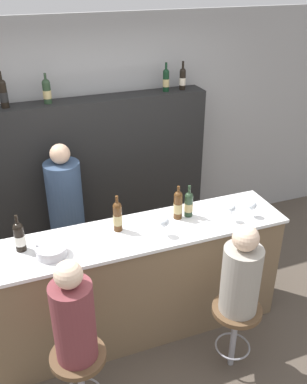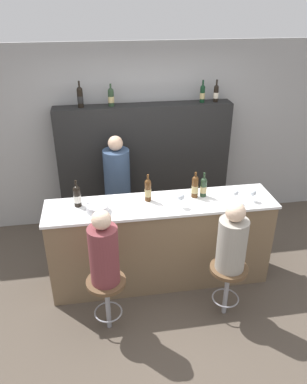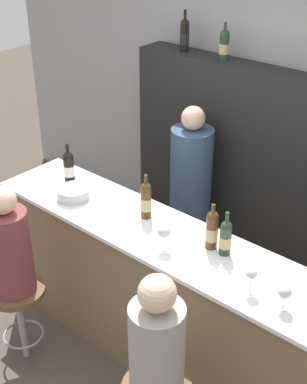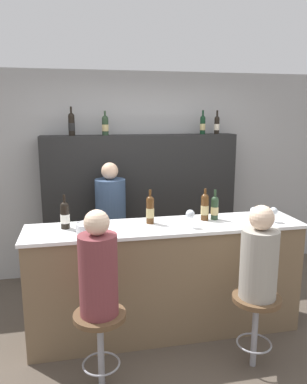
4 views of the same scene
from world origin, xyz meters
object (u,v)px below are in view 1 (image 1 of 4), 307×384
at_px(wine_bottle_counter_2, 178,205).
at_px(guest_seated_right, 241,274).
at_px(metal_bowl, 52,251).
at_px(bartender, 67,221).
at_px(wine_glass_1, 232,209).
at_px(wine_bottle_counter_1, 118,216).
at_px(bar_stool_right, 236,320).
at_px(wine_bottle_backbar_1, 47,91).
at_px(wine_glass_2, 252,206).
at_px(bar_stool_left, 79,367).
at_px(guest_seated_left, 73,317).
at_px(wine_bottle_backbar_0, 3,93).
at_px(wine_bottle_backbar_3, 183,78).
at_px(wine_bottle_counter_0, 19,236).
at_px(wine_bottle_counter_3, 189,204).
at_px(wine_bottle_backbar_2, 166,80).
at_px(wine_glass_0, 164,222).

height_order(wine_bottle_counter_2, guest_seated_right, guest_seated_right).
height_order(metal_bowl, bartender, bartender).
xyz_separation_m(wine_glass_1, metal_bowl, (-1.50, 0.05, -0.07)).
xyz_separation_m(wine_bottle_counter_1, bar_stool_right, (0.73, -0.74, -0.71)).
distance_m(wine_bottle_counter_1, wine_bottle_backbar_1, 1.49).
height_order(bar_stool_right, guest_seated_right, guest_seated_right).
distance_m(wine_glass_2, bar_stool_left, 1.89).
height_order(guest_seated_left, bartender, bartender).
height_order(wine_bottle_backbar_0, wine_bottle_backbar_3, wine_bottle_backbar_0).
bearing_deg(wine_glass_1, wine_bottle_backbar_1, 130.17).
xyz_separation_m(wine_glass_1, bar_stool_right, (-0.21, -0.54, -0.69)).
xyz_separation_m(wine_bottle_counter_1, wine_bottle_backbar_3, (1.12, 1.26, 0.73)).
distance_m(guest_seated_left, bartender, 1.66).
height_order(wine_bottle_counter_0, metal_bowl, wine_bottle_counter_0).
bearing_deg(wine_bottle_backbar_1, bar_stool_right, -62.90).
xyz_separation_m(wine_bottle_counter_3, bartender, (-0.92, 0.88, -0.48)).
relative_size(bar_stool_left, guest_seated_left, 0.79).
xyz_separation_m(wine_bottle_counter_3, guest_seated_right, (0.10, -0.74, -0.23)).
relative_size(guest_seated_left, bar_stool_right, 1.26).
distance_m(wine_bottle_counter_2, bar_stool_left, 1.48).
distance_m(wine_bottle_counter_1, wine_glass_2, 1.16).
relative_size(wine_bottle_counter_0, wine_bottle_counter_1, 0.97).
xyz_separation_m(wine_bottle_counter_0, wine_bottle_counter_1, (0.77, 0.00, 0.01)).
xyz_separation_m(wine_bottle_backbar_1, wine_bottle_backbar_2, (1.22, -0.00, 0.00)).
distance_m(wine_bottle_counter_3, wine_bottle_backbar_1, 1.74).
height_order(wine_bottle_backbar_0, wine_bottle_backbar_1, wine_bottle_backbar_0).
height_order(wine_bottle_backbar_3, bar_stool_right, wine_bottle_backbar_3).
distance_m(wine_bottle_backbar_3, wine_glass_0, 1.82).
relative_size(wine_bottle_backbar_3, bar_stool_left, 0.47).
relative_size(wine_bottle_counter_2, wine_glass_0, 1.86).
distance_m(wine_bottle_backbar_0, wine_bottle_backbar_3, 1.81).
distance_m(bar_stool_left, bartender, 1.66).
relative_size(bar_stool_left, bartender, 0.41).
distance_m(wine_bottle_counter_2, wine_glass_1, 0.45).
height_order(wine_bottle_counter_2, wine_bottle_backbar_0, wine_bottle_backbar_0).
relative_size(wine_bottle_counter_0, guest_seated_left, 0.39).
bearing_deg(wine_glass_0, guest_seated_right, -53.06).
xyz_separation_m(wine_bottle_backbar_2, bartender, (-1.22, -0.38, -1.24)).
height_order(wine_bottle_backbar_1, bartender, wine_bottle_backbar_1).
height_order(wine_bottle_counter_3, bar_stool_right, wine_bottle_counter_3).
height_order(wine_bottle_backbar_1, guest_seated_right, wine_bottle_backbar_1).
relative_size(wine_glass_0, bar_stool_right, 0.26).
xyz_separation_m(wine_bottle_counter_0, wine_bottle_backbar_3, (1.89, 1.26, 0.74)).
xyz_separation_m(metal_bowl, bar_stool_left, (0.03, -0.59, -0.62)).
height_order(wine_bottle_counter_1, wine_bottle_counter_3, wine_bottle_counter_1).
xyz_separation_m(wine_glass_2, bartender, (-1.43, 1.08, -0.47)).
distance_m(wine_glass_1, guest_seated_right, 0.62).
bearing_deg(bar_stool_left, wine_bottle_counter_0, 107.85).
distance_m(wine_bottle_counter_2, wine_bottle_backbar_3, 1.57).
bearing_deg(wine_bottle_counter_1, bartender, 108.02).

